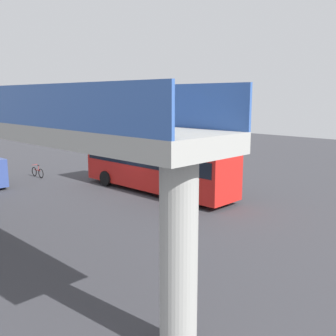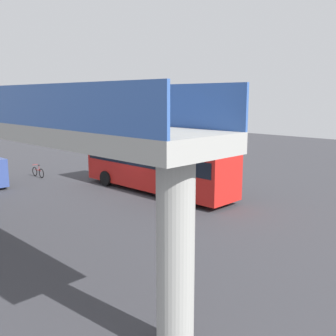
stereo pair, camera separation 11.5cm
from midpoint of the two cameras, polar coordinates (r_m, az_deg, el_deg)
name	(u,v)px [view 1 (the left image)]	position (r m, az deg, el deg)	size (l,w,h in m)	color
ground	(142,191)	(25.78, -3.96, -3.36)	(80.00, 80.00, 0.00)	#38383D
city_bus	(156,163)	(25.24, -1.91, 0.73)	(11.54, 2.85, 3.15)	red
bicycle_red	(38,172)	(31.68, -18.52, -0.59)	(1.77, 0.44, 0.96)	black
pedestrian	(117,158)	(34.21, -7.51, 1.52)	(0.38, 0.38, 1.79)	#2D2D38
traffic_sign	(198,156)	(28.01, 4.31, 1.69)	(0.08, 0.60, 2.80)	slate
lane_dash_leftmost	(209,196)	(24.57, 5.90, -4.08)	(2.00, 0.20, 0.01)	silver
lane_dash_left	(164,186)	(27.15, -0.74, -2.62)	(2.00, 0.20, 0.01)	silver
lane_dash_centre	(127,178)	(30.04, -6.15, -1.41)	(2.00, 0.20, 0.01)	silver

